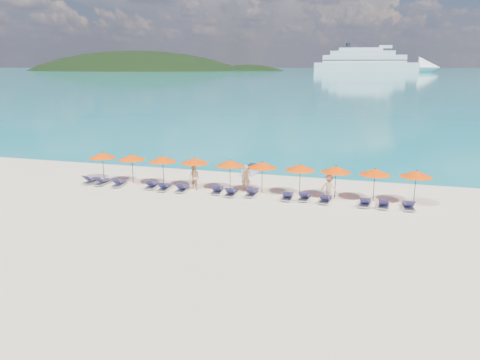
# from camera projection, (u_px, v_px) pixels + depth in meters

# --- Properties ---
(ground) EXTENTS (1400.00, 1400.00, 0.00)m
(ground) POSITION_uv_depth(u_px,v_px,m) (227.00, 210.00, 29.43)
(ground) COLOR beige
(sea) EXTENTS (1600.00, 1300.00, 0.01)m
(sea) POSITION_uv_depth(u_px,v_px,m) (372.00, 70.00, 644.74)
(sea) COLOR #1FA9B2
(sea) RESTS_ON ground
(headland_main) EXTENTS (374.00, 242.00, 126.50)m
(headland_main) POSITION_uv_depth(u_px,v_px,m) (135.00, 100.00, 622.66)
(headland_main) COLOR black
(headland_main) RESTS_ON ground
(headland_small) EXTENTS (162.00, 126.00, 85.50)m
(headland_small) POSITION_uv_depth(u_px,v_px,m) (248.00, 99.00, 600.28)
(headland_small) COLOR black
(headland_small) RESTS_ON ground
(cruise_ship) EXTENTS (131.78, 28.16, 36.42)m
(cruise_ship) POSITION_uv_depth(u_px,v_px,m) (377.00, 63.00, 504.27)
(cruise_ship) COLOR silver
(cruise_ship) RESTS_ON ground
(jetski) EXTENTS (1.01, 2.30, 0.80)m
(jetski) POSITION_uv_depth(u_px,v_px,m) (251.00, 170.00, 38.78)
(jetski) COLOR #AFB5CC
(jetski) RESTS_ON ground
(beachgoer_a) EXTENTS (0.76, 0.57, 1.88)m
(beachgoer_a) POSITION_uv_depth(u_px,v_px,m) (246.00, 178.00, 33.68)
(beachgoer_a) COLOR tan
(beachgoer_a) RESTS_ON ground
(beachgoer_b) EXTENTS (0.97, 0.70, 1.80)m
(beachgoer_b) POSITION_uv_depth(u_px,v_px,m) (194.00, 178.00, 33.86)
(beachgoer_b) COLOR tan
(beachgoer_b) RESTS_ON ground
(beachgoer_c) EXTENTS (1.20, 0.75, 1.73)m
(beachgoer_c) POSITION_uv_depth(u_px,v_px,m) (329.00, 187.00, 31.37)
(beachgoer_c) COLOR tan
(beachgoer_c) RESTS_ON ground
(umbrella_0) EXTENTS (2.10, 2.10, 2.28)m
(umbrella_0) POSITION_uv_depth(u_px,v_px,m) (102.00, 155.00, 36.30)
(umbrella_0) COLOR black
(umbrella_0) RESTS_ON ground
(umbrella_1) EXTENTS (2.10, 2.10, 2.28)m
(umbrella_1) POSITION_uv_depth(u_px,v_px,m) (132.00, 157.00, 35.55)
(umbrella_1) COLOR black
(umbrella_1) RESTS_ON ground
(umbrella_2) EXTENTS (2.10, 2.10, 2.28)m
(umbrella_2) POSITION_uv_depth(u_px,v_px,m) (163.00, 159.00, 34.85)
(umbrella_2) COLOR black
(umbrella_2) RESTS_ON ground
(umbrella_3) EXTENTS (2.10, 2.10, 2.28)m
(umbrella_3) POSITION_uv_depth(u_px,v_px,m) (195.00, 161.00, 34.27)
(umbrella_3) COLOR black
(umbrella_3) RESTS_ON ground
(umbrella_4) EXTENTS (2.10, 2.10, 2.28)m
(umbrella_4) POSITION_uv_depth(u_px,v_px,m) (230.00, 163.00, 33.43)
(umbrella_4) COLOR black
(umbrella_4) RESTS_ON ground
(umbrella_5) EXTENTS (2.10, 2.10, 2.28)m
(umbrella_5) POSITION_uv_depth(u_px,v_px,m) (262.00, 165.00, 32.83)
(umbrella_5) COLOR black
(umbrella_5) RESTS_ON ground
(umbrella_6) EXTENTS (2.10, 2.10, 2.28)m
(umbrella_6) POSITION_uv_depth(u_px,v_px,m) (300.00, 167.00, 32.06)
(umbrella_6) COLOR black
(umbrella_6) RESTS_ON ground
(umbrella_7) EXTENTS (2.10, 2.10, 2.28)m
(umbrella_7) POSITION_uv_depth(u_px,v_px,m) (336.00, 169.00, 31.50)
(umbrella_7) COLOR black
(umbrella_7) RESTS_ON ground
(umbrella_8) EXTENTS (2.10, 2.10, 2.28)m
(umbrella_8) POSITION_uv_depth(u_px,v_px,m) (375.00, 172.00, 30.75)
(umbrella_8) COLOR black
(umbrella_8) RESTS_ON ground
(umbrella_9) EXTENTS (2.10, 2.10, 2.28)m
(umbrella_9) POSITION_uv_depth(u_px,v_px,m) (416.00, 174.00, 30.18)
(umbrella_9) COLOR black
(umbrella_9) RESTS_ON ground
(lounger_0) EXTENTS (0.77, 1.75, 0.66)m
(lounger_0) POSITION_uv_depth(u_px,v_px,m) (91.00, 180.00, 35.85)
(lounger_0) COLOR silver
(lounger_0) RESTS_ON ground
(lounger_1) EXTENTS (0.66, 1.71, 0.66)m
(lounger_1) POSITION_uv_depth(u_px,v_px,m) (103.00, 182.00, 35.43)
(lounger_1) COLOR silver
(lounger_1) RESTS_ON ground
(lounger_2) EXTENTS (0.79, 1.75, 0.66)m
(lounger_2) POSITION_uv_depth(u_px,v_px,m) (119.00, 183.00, 34.99)
(lounger_2) COLOR silver
(lounger_2) RESTS_ON ground
(lounger_3) EXTENTS (0.73, 1.74, 0.66)m
(lounger_3) POSITION_uv_depth(u_px,v_px,m) (152.00, 185.00, 34.44)
(lounger_3) COLOR silver
(lounger_3) RESTS_ON ground
(lounger_4) EXTENTS (0.77, 1.75, 0.66)m
(lounger_4) POSITION_uv_depth(u_px,v_px,m) (164.00, 187.00, 33.88)
(lounger_4) COLOR silver
(lounger_4) RESTS_ON ground
(lounger_5) EXTENTS (0.72, 1.74, 0.66)m
(lounger_5) POSITION_uv_depth(u_px,v_px,m) (182.00, 188.00, 33.59)
(lounger_5) COLOR silver
(lounger_5) RESTS_ON ground
(lounger_6) EXTENTS (0.77, 1.75, 0.66)m
(lounger_6) POSITION_uv_depth(u_px,v_px,m) (218.00, 190.00, 33.11)
(lounger_6) COLOR silver
(lounger_6) RESTS_ON ground
(lounger_7) EXTENTS (0.70, 1.73, 0.66)m
(lounger_7) POSITION_uv_depth(u_px,v_px,m) (231.00, 192.00, 32.49)
(lounger_7) COLOR silver
(lounger_7) RESTS_ON ground
(lounger_8) EXTENTS (0.68, 1.72, 0.66)m
(lounger_8) POSITION_uv_depth(u_px,v_px,m) (252.00, 193.00, 32.42)
(lounger_8) COLOR silver
(lounger_8) RESTS_ON ground
(lounger_9) EXTENTS (0.68, 1.72, 0.66)m
(lounger_9) POSITION_uv_depth(u_px,v_px,m) (287.00, 196.00, 31.53)
(lounger_9) COLOR silver
(lounger_9) RESTS_ON ground
(lounger_10) EXTENTS (0.75, 1.74, 0.66)m
(lounger_10) POSITION_uv_depth(u_px,v_px,m) (305.00, 197.00, 31.44)
(lounger_10) COLOR silver
(lounger_10) RESTS_ON ground
(lounger_11) EXTENTS (0.78, 1.75, 0.66)m
(lounger_11) POSITION_uv_depth(u_px,v_px,m) (325.00, 199.00, 30.87)
(lounger_11) COLOR silver
(lounger_11) RESTS_ON ground
(lounger_12) EXTENTS (0.78, 1.75, 0.66)m
(lounger_12) POSITION_uv_depth(u_px,v_px,m) (365.00, 202.00, 30.13)
(lounger_12) COLOR silver
(lounger_12) RESTS_ON ground
(lounger_13) EXTENTS (0.73, 1.74, 0.66)m
(lounger_13) POSITION_uv_depth(u_px,v_px,m) (384.00, 204.00, 29.79)
(lounger_13) COLOR silver
(lounger_13) RESTS_ON ground
(lounger_14) EXTENTS (0.79, 1.75, 0.66)m
(lounger_14) POSITION_uv_depth(u_px,v_px,m) (408.00, 206.00, 29.47)
(lounger_14) COLOR silver
(lounger_14) RESTS_ON ground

